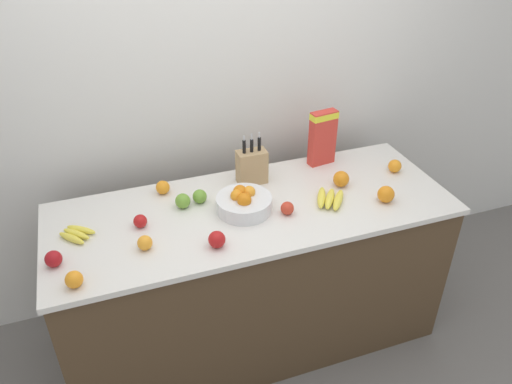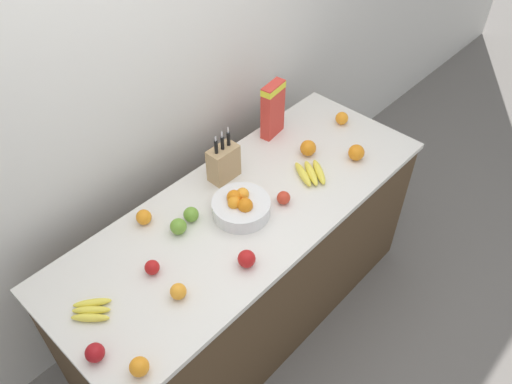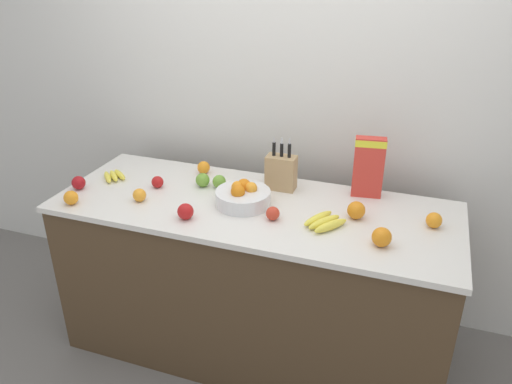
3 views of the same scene
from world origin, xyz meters
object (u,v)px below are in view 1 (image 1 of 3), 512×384
(apple_front, at_px, (53,259))
(orange_front_right, at_px, (386,194))
(banana_bunch_left, at_px, (76,234))
(orange_by_cereal, at_px, (163,187))
(apple_middle, at_px, (183,201))
(knife_block, at_px, (252,166))
(orange_near_bowl, at_px, (145,243))
(cereal_box, at_px, (323,136))
(fruit_bowl, at_px, (244,202))
(apple_near_bananas, at_px, (217,239))
(orange_back_center, at_px, (395,166))
(orange_front_center, at_px, (74,280))
(banana_bunch_right, at_px, (330,199))
(apple_by_knife_block, at_px, (140,221))
(apple_rear, at_px, (287,208))
(apple_rightmost, at_px, (200,196))
(orange_front_left, at_px, (341,179))

(apple_front, xyz_separation_m, orange_front_right, (1.60, -0.04, 0.01))
(banana_bunch_left, distance_m, orange_by_cereal, 0.51)
(apple_middle, bearing_deg, orange_front_right, -16.58)
(knife_block, distance_m, orange_near_bowl, 0.75)
(cereal_box, xyz_separation_m, fruit_bowl, (-0.57, -0.31, -0.13))
(apple_near_bananas, distance_m, orange_near_bowl, 0.32)
(cereal_box, distance_m, orange_back_center, 0.44)
(orange_front_center, bearing_deg, orange_back_center, 11.81)
(banana_bunch_right, relative_size, apple_middle, 3.04)
(cereal_box, bearing_deg, orange_by_cereal, 173.13)
(banana_bunch_right, bearing_deg, apple_near_bananas, -166.59)
(orange_near_bowl, bearing_deg, apple_near_bananas, -16.36)
(banana_bunch_left, xyz_separation_m, orange_front_right, (1.51, -0.22, 0.03))
(apple_by_knife_block, bearing_deg, apple_rear, -10.97)
(apple_near_bananas, relative_size, orange_back_center, 1.06)
(apple_near_bananas, bearing_deg, knife_block, 55.09)
(apple_near_bananas, bearing_deg, cereal_box, 34.84)
(apple_rear, distance_m, orange_front_right, 0.52)
(banana_bunch_left, xyz_separation_m, orange_back_center, (1.72, 0.02, 0.02))
(fruit_bowl, bearing_deg, orange_near_bowl, -164.45)
(knife_block, bearing_deg, orange_near_bowl, -148.92)
(banana_bunch_right, bearing_deg, apple_rightmost, 160.61)
(knife_block, xyz_separation_m, apple_rear, (0.06, -0.35, -0.06))
(apple_near_bananas, relative_size, orange_near_bowl, 1.15)
(apple_front, height_order, orange_back_center, same)
(banana_bunch_right, bearing_deg, apple_by_knife_block, 173.19)
(orange_back_center, xyz_separation_m, orange_front_left, (-0.35, -0.03, 0.01))
(fruit_bowl, height_order, apple_by_knife_block, fruit_bowl)
(orange_back_center, bearing_deg, knife_block, 168.06)
(cereal_box, relative_size, apple_front, 4.38)
(orange_by_cereal, bearing_deg, cereal_box, 1.23)
(banana_bunch_left, distance_m, apple_by_knife_block, 0.29)
(banana_bunch_left, relative_size, apple_rear, 2.70)
(apple_rightmost, bearing_deg, banana_bunch_left, -171.88)
(orange_by_cereal, height_order, orange_front_center, same)
(banana_bunch_left, relative_size, orange_front_center, 2.46)
(fruit_bowl, height_order, orange_by_cereal, fruit_bowl)
(orange_near_bowl, bearing_deg, knife_block, 31.08)
(fruit_bowl, distance_m, orange_back_center, 0.92)
(orange_front_right, bearing_deg, banana_bunch_left, 171.59)
(orange_back_center, bearing_deg, apple_rightmost, 176.65)
(orange_near_bowl, relative_size, orange_front_center, 0.94)
(banana_bunch_left, bearing_deg, apple_by_knife_block, -4.06)
(banana_bunch_left, bearing_deg, fruit_bowl, -3.83)
(orange_by_cereal, bearing_deg, orange_front_left, -15.07)
(fruit_bowl, relative_size, orange_back_center, 3.77)
(banana_bunch_right, distance_m, apple_front, 1.33)
(cereal_box, distance_m, banana_bunch_left, 1.40)
(knife_block, xyz_separation_m, orange_back_center, (0.79, -0.17, -0.06))
(banana_bunch_left, xyz_separation_m, apple_rightmost, (0.61, 0.09, 0.02))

